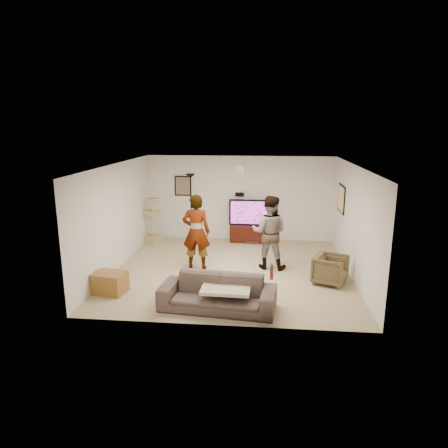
# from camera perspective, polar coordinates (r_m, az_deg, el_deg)

# --- Properties ---
(floor) EXTENTS (5.50, 5.50, 0.02)m
(floor) POSITION_cam_1_polar(r_m,az_deg,el_deg) (9.76, 1.12, -6.55)
(floor) COLOR tan
(floor) RESTS_ON ground
(ceiling) EXTENTS (5.50, 5.50, 0.02)m
(ceiling) POSITION_cam_1_polar(r_m,az_deg,el_deg) (9.19, 1.19, 8.34)
(ceiling) COLOR silver
(ceiling) RESTS_ON wall_back
(wall_back) EXTENTS (5.50, 0.04, 2.50)m
(wall_back) POSITION_cam_1_polar(r_m,az_deg,el_deg) (12.09, 2.22, 3.62)
(wall_back) COLOR white
(wall_back) RESTS_ON floor
(wall_front) EXTENTS (5.50, 0.04, 2.50)m
(wall_front) POSITION_cam_1_polar(r_m,az_deg,el_deg) (6.76, -0.76, -4.60)
(wall_front) COLOR white
(wall_front) RESTS_ON floor
(wall_left) EXTENTS (0.04, 5.50, 2.50)m
(wall_left) POSITION_cam_1_polar(r_m,az_deg,el_deg) (10.00, -14.76, 1.01)
(wall_left) COLOR white
(wall_left) RESTS_ON floor
(wall_right) EXTENTS (0.04, 5.50, 2.50)m
(wall_right) POSITION_cam_1_polar(r_m,az_deg,el_deg) (9.58, 17.77, 0.26)
(wall_right) COLOR white
(wall_right) RESTS_ON floor
(wall_clock) EXTENTS (0.26, 0.04, 0.26)m
(wall_clock) POSITION_cam_1_polar(r_m,az_deg,el_deg) (11.94, 2.25, 7.61)
(wall_clock) COLOR white
(wall_clock) RESTS_ON wall_back
(wall_speaker) EXTENTS (0.25, 0.10, 0.10)m
(wall_speaker) POSITION_cam_1_polar(r_m,az_deg,el_deg) (12.00, 2.21, 4.18)
(wall_speaker) COLOR black
(wall_speaker) RESTS_ON wall_back
(picture_back) EXTENTS (0.42, 0.03, 0.52)m
(picture_back) POSITION_cam_1_polar(r_m,az_deg,el_deg) (12.23, -5.78, 5.34)
(picture_back) COLOR #6E5D53
(picture_back) RESTS_ON wall_back
(picture_right) EXTENTS (0.03, 0.78, 0.62)m
(picture_right) POSITION_cam_1_polar(r_m,az_deg,el_deg) (11.07, 16.12, 3.46)
(picture_right) COLOR #FFD071
(picture_right) RESTS_ON wall_right
(tv_stand) EXTENTS (1.21, 0.45, 0.50)m
(tv_stand) POSITION_cam_1_polar(r_m,az_deg,el_deg) (12.05, 3.76, -1.30)
(tv_stand) COLOR black
(tv_stand) RESTS_ON floor
(console_box) EXTENTS (0.40, 0.30, 0.07)m
(console_box) POSITION_cam_1_polar(r_m,az_deg,el_deg) (11.73, 3.93, -2.83)
(console_box) COLOR #B9BAC8
(console_box) RESTS_ON floor
(tv) EXTENTS (1.28, 0.08, 0.76)m
(tv) POSITION_cam_1_polar(r_m,az_deg,el_deg) (11.90, 3.81, 1.63)
(tv) COLOR black
(tv) RESTS_ON tv_stand
(tv_screen) EXTENTS (1.18, 0.01, 0.67)m
(tv_screen) POSITION_cam_1_polar(r_m,az_deg,el_deg) (11.86, 3.80, 1.59)
(tv_screen) COLOR #BC37D8
(tv_screen) RESTS_ON tv
(floor_lamp) EXTENTS (0.32, 0.32, 2.03)m
(floor_lamp) POSITION_cam_1_polar(r_m,az_deg,el_deg) (11.72, -4.64, 2.09)
(floor_lamp) COLOR black
(floor_lamp) RESTS_ON floor
(cat_tree) EXTENTS (0.53, 0.53, 1.33)m
(cat_tree) POSITION_cam_1_polar(r_m,az_deg,el_deg) (12.02, -10.13, 0.52)
(cat_tree) COLOR tan
(cat_tree) RESTS_ON floor
(person_left) EXTENTS (0.67, 0.44, 1.81)m
(person_left) POSITION_cam_1_polar(r_m,az_deg,el_deg) (9.65, -3.92, -1.12)
(person_left) COLOR #9C9C9C
(person_left) RESTS_ON floor
(person_right) EXTENTS (0.95, 0.80, 1.77)m
(person_right) POSITION_cam_1_polar(r_m,az_deg,el_deg) (9.73, 6.37, -1.16)
(person_right) COLOR #324C8F
(person_right) RESTS_ON floor
(sofa) EXTENTS (2.23, 1.07, 0.63)m
(sofa) POSITION_cam_1_polar(r_m,az_deg,el_deg) (7.71, -0.90, -9.67)
(sofa) COLOR #473A36
(sofa) RESTS_ON floor
(throw_blanket) EXTENTS (0.92, 0.72, 0.06)m
(throw_blanket) POSITION_cam_1_polar(r_m,az_deg,el_deg) (7.65, 0.31, -8.96)
(throw_blanket) COLOR beige
(throw_blanket) RESTS_ON sofa
(beer_bottle) EXTENTS (0.06, 0.06, 0.25)m
(beer_bottle) POSITION_cam_1_polar(r_m,az_deg,el_deg) (7.50, 6.70, -6.82)
(beer_bottle) COLOR #4D2511
(beer_bottle) RESTS_ON sofa
(armchair) EXTENTS (0.90, 0.88, 0.63)m
(armchair) POSITION_cam_1_polar(r_m,az_deg,el_deg) (9.19, 14.69, -6.19)
(armchair) COLOR brown
(armchair) RESTS_ON floor
(side_table) EXTENTS (0.72, 0.59, 0.43)m
(side_table) POSITION_cam_1_polar(r_m,az_deg,el_deg) (8.76, -15.78, -7.94)
(side_table) COLOR brown
(side_table) RESTS_ON floor
(toy_ball) EXTENTS (0.07, 0.07, 0.07)m
(toy_ball) POSITION_cam_1_polar(r_m,az_deg,el_deg) (9.41, -7.37, -7.18)
(toy_ball) COLOR #1A7095
(toy_ball) RESTS_ON floor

